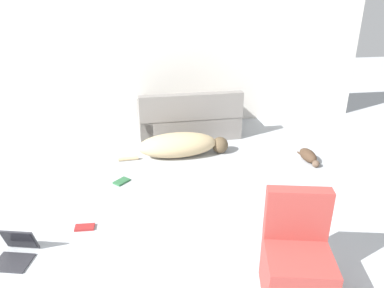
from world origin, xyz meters
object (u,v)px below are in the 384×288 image
couch (188,120)px  dog (181,145)px  laptop_open (17,249)px  book_green (122,181)px  cat (309,156)px  side_chair (296,265)px  book_red (85,227)px

couch → dog: bearing=72.9°
couch → dog: 0.89m
laptop_open → book_green: size_ratio=1.80×
cat → side_chair: (-1.22, -2.36, 0.23)m
cat → laptop_open: laptop_open is taller
cat → side_chair: bearing=-33.1°
couch → laptop_open: size_ratio=3.98×
dog → laptop_open: dog is taller
cat → book_green: size_ratio=2.37×
couch → side_chair: side_chair is taller
dog → laptop_open: bearing=-135.4°
couch → book_red: size_ratio=8.02×
dog → book_red: dog is taller
dog → side_chair: 2.89m
book_green → book_red: bearing=-111.3°
book_green → side_chair: bearing=-55.6°
dog → side_chair: (0.61, -2.82, 0.13)m
side_chair → cat: bearing=75.1°
couch → book_red: couch is taller
cat → book_green: bearing=-91.2°
dog → book_green: (-0.86, -0.68, -0.16)m
book_green → couch: bearing=54.3°
cat → book_green: cat is taller
cat → book_green: (-2.68, -0.22, -0.07)m
couch → book_green: 1.90m
dog → book_red: (-1.23, -1.63, -0.16)m
couch → cat: bearing=138.9°
couch → cat: 2.06m
side_chair → laptop_open: bearing=173.1°
book_green → side_chair: side_chair is taller
dog → side_chair: bearing=-80.8°
couch → side_chair: bearing=94.3°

